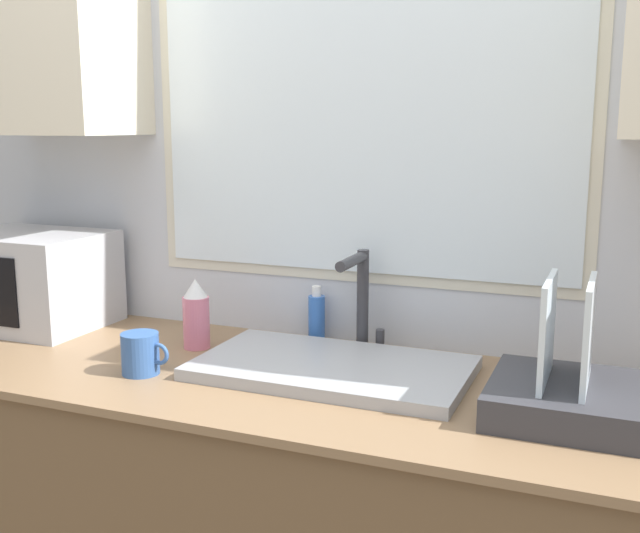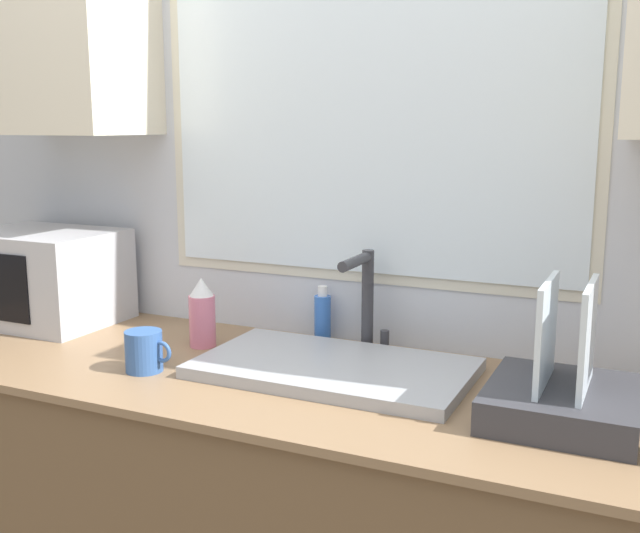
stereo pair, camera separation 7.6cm
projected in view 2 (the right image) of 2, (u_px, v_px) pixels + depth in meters
wall_back at (365, 177)px, 2.00m from camera, size 6.00×0.38×2.60m
sink_basin at (334, 368)px, 1.81m from camera, size 0.66×0.38×0.03m
faucet at (366, 293)px, 1.96m from camera, size 0.08×0.19×0.27m
microwave at (43, 277)px, 2.28m from camera, size 0.44×0.34×0.28m
dish_rack at (563, 394)px, 1.52m from camera, size 0.30×0.32×0.29m
spray_bottle at (202, 314)px, 2.03m from camera, size 0.07×0.07×0.19m
soap_bottle at (323, 317)px, 2.08m from camera, size 0.05×0.05×0.16m
mug_near_sink at (144, 351)px, 1.83m from camera, size 0.13×0.09×0.10m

